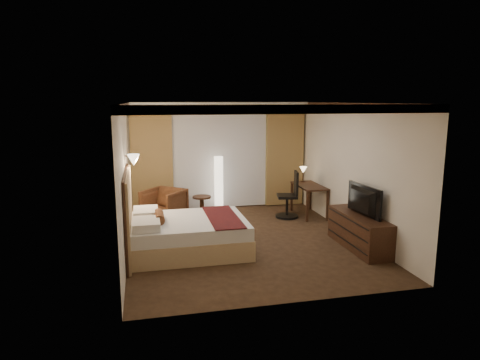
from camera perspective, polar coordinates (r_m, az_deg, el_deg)
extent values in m
cube|color=#311F13|center=(8.62, 0.60, -8.02)|extent=(4.50, 5.50, 0.01)
cube|color=white|center=(8.16, 0.64, 10.24)|extent=(4.50, 5.50, 0.01)
cube|color=beige|center=(10.95, -2.75, 3.25)|extent=(4.50, 0.02, 2.70)
cube|color=beige|center=(8.07, -15.11, 0.22)|extent=(0.02, 5.50, 2.70)
cube|color=beige|center=(9.07, 14.58, 1.37)|extent=(0.02, 5.50, 2.70)
cube|color=white|center=(10.61, -2.57, 9.79)|extent=(4.50, 0.50, 0.20)
cube|color=silver|center=(10.88, -2.67, 2.67)|extent=(2.48, 0.04, 2.45)
cube|color=#A97B4D|center=(10.66, -11.65, 2.29)|extent=(1.00, 0.14, 2.45)
cube|color=#A97B4D|center=(11.25, 5.94, 2.89)|extent=(1.00, 0.14, 2.45)
imported|color=#442B14|center=(9.93, -10.12, -3.14)|extent=(1.11, 1.11, 0.84)
imported|color=black|center=(8.23, 15.61, -2.45)|extent=(0.67, 1.08, 0.14)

